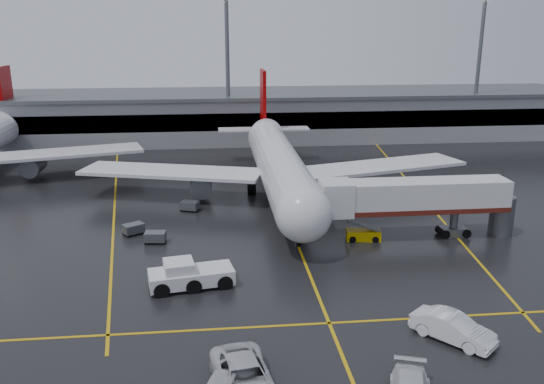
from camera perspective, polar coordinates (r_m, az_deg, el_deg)
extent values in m
plane|color=black|center=(61.80, 1.65, -2.98)|extent=(220.00, 220.00, 0.00)
cube|color=gold|center=(61.79, 1.65, -2.97)|extent=(0.25, 90.00, 0.02)
cube|color=gold|center=(41.98, 5.75, -12.94)|extent=(60.00, 0.25, 0.02)
cube|color=gold|center=(71.81, -15.48, -0.78)|extent=(9.99, 69.35, 0.02)
cube|color=gold|center=(75.38, 14.30, 0.12)|extent=(7.57, 69.64, 0.02)
cube|color=gray|center=(107.32, -1.77, 7.57)|extent=(120.00, 18.00, 8.00)
cube|color=black|center=(98.58, -1.38, 7.08)|extent=(120.00, 0.40, 3.00)
cube|color=#595B60|center=(106.74, -1.79, 9.86)|extent=(122.00, 19.00, 0.60)
cylinder|color=#595B60|center=(100.11, -4.46, 11.79)|extent=(0.70, 0.70, 25.00)
cylinder|color=#595B60|center=(110.94, 19.96, 11.33)|extent=(0.70, 0.70, 25.00)
cylinder|color=silver|center=(68.20, 0.79, 2.58)|extent=(5.20, 36.00, 5.20)
sphere|color=silver|center=(51.08, 3.18, -2.25)|extent=(5.20, 5.20, 5.20)
cone|color=silver|center=(88.51, -0.83, 6.20)|extent=(4.94, 8.00, 4.94)
cube|color=#990001|center=(88.76, -0.91, 9.43)|extent=(0.50, 5.50, 8.50)
cube|color=silver|center=(88.48, -0.83, 6.33)|extent=(14.00, 3.00, 0.25)
cube|color=silver|center=(70.06, -10.04, 2.03)|extent=(22.80, 11.83, 0.40)
cube|color=silver|center=(72.94, 10.80, 2.56)|extent=(22.80, 11.83, 0.40)
cylinder|color=#595B60|center=(69.29, -7.15, 0.79)|extent=(2.60, 4.50, 2.60)
cylinder|color=#595B60|center=(71.43, 8.27, 1.22)|extent=(2.60, 4.50, 2.60)
cylinder|color=#595B60|center=(54.95, 2.63, -4.41)|extent=(0.56, 0.56, 2.00)
cylinder|color=#595B60|center=(71.62, -2.05, 0.60)|extent=(0.56, 0.56, 2.00)
cylinder|color=#595B60|center=(72.33, 3.01, 0.75)|extent=(0.56, 0.56, 2.00)
cylinder|color=black|center=(55.15, 2.62, -4.94)|extent=(0.40, 1.10, 1.10)
cylinder|color=black|center=(71.75, -2.05, 0.26)|extent=(1.00, 1.40, 1.40)
cylinder|color=black|center=(72.45, 3.01, 0.40)|extent=(1.00, 1.40, 1.40)
cone|color=silver|center=(105.64, -24.96, 6.35)|extent=(4.94, 8.00, 4.94)
cube|color=#990001|center=(105.96, -25.12, 9.05)|extent=(0.50, 5.50, 8.50)
cube|color=silver|center=(105.61, -24.98, 6.46)|extent=(14.00, 3.00, 0.25)
cube|color=silver|center=(84.25, -20.45, 3.66)|extent=(22.80, 11.83, 0.40)
cylinder|color=#595B60|center=(84.55, -22.82, 2.47)|extent=(2.60, 4.50, 2.60)
cube|color=silver|center=(57.74, 14.38, -0.32)|extent=(18.00, 3.20, 3.00)
cube|color=#541911|center=(58.12, 14.29, -1.55)|extent=(18.00, 3.30, 0.50)
cube|color=silver|center=(55.45, 6.41, -0.59)|extent=(3.00, 3.40, 3.30)
cylinder|color=#595B60|center=(60.10, 17.77, -2.85)|extent=(0.80, 0.80, 3.00)
cube|color=#595B60|center=(60.44, 17.69, -3.79)|extent=(2.60, 1.60, 0.90)
cylinder|color=#595B60|center=(62.11, 22.04, -2.18)|extent=(2.40, 2.40, 4.00)
cylinder|color=black|center=(60.01, 16.72, -3.85)|extent=(0.90, 1.80, 0.90)
cylinder|color=black|center=(60.88, 18.64, -3.73)|extent=(0.90, 1.80, 0.90)
cube|color=silver|center=(47.16, -8.09, -8.39)|extent=(7.15, 3.84, 1.16)
cube|color=silver|center=(46.67, -9.33, -7.42)|extent=(2.69, 2.69, 0.97)
cube|color=black|center=(46.67, -9.33, -7.42)|extent=(2.42, 2.42, 0.87)
cylinder|color=black|center=(47.09, -11.15, -9.04)|extent=(1.74, 3.08, 1.26)
cylinder|color=black|center=(47.31, -8.07, -8.76)|extent=(1.74, 3.08, 1.26)
cylinder|color=black|center=(47.66, -5.04, -8.46)|extent=(1.74, 3.08, 1.26)
cube|color=#C7A406|center=(57.20, 9.14, -4.28)|extent=(3.50, 1.82, 1.02)
cube|color=#595B60|center=(56.87, 9.19, -3.35)|extent=(3.31, 1.25, 1.17)
cylinder|color=black|center=(57.14, 8.02, -4.50)|extent=(0.85, 1.65, 0.65)
cylinder|color=black|center=(57.45, 10.24, -4.49)|extent=(0.85, 1.65, 0.65)
imported|color=silver|center=(34.47, -2.78, -18.21)|extent=(4.24, 7.34, 1.92)
imported|color=white|center=(41.19, 17.67, -12.85)|extent=(5.21, 5.57, 1.87)
cube|color=#595B60|center=(56.88, -11.63, -4.39)|extent=(2.12, 1.49, 0.90)
cylinder|color=black|center=(56.75, -12.49, -5.00)|extent=(0.40, 0.20, 0.40)
cylinder|color=black|center=(56.43, -10.89, -5.02)|extent=(0.40, 0.20, 0.40)
cylinder|color=black|center=(57.66, -12.29, -4.64)|extent=(0.40, 0.20, 0.40)
cylinder|color=black|center=(57.35, -10.72, -4.66)|extent=(0.40, 0.20, 0.40)
cube|color=#595B60|center=(59.59, -13.73, -3.55)|extent=(2.39, 2.17, 0.90)
cylinder|color=black|center=(59.02, -14.19, -4.27)|extent=(0.40, 0.20, 0.40)
cylinder|color=black|center=(59.64, -12.80, -3.95)|extent=(0.40, 0.20, 0.40)
cylinder|color=black|center=(59.88, -14.60, -4.00)|extent=(0.40, 0.20, 0.40)
cylinder|color=black|center=(60.49, -13.22, -3.69)|extent=(0.40, 0.20, 0.40)
cube|color=#595B60|center=(65.79, -8.25, -1.33)|extent=(2.34, 1.95, 0.90)
cylinder|color=black|center=(65.82, -9.05, -1.79)|extent=(0.40, 0.20, 0.40)
cylinder|color=black|center=(65.19, -7.77, -1.92)|extent=(0.40, 0.20, 0.40)
cylinder|color=black|center=(66.68, -8.70, -1.53)|extent=(0.40, 0.20, 0.40)
cylinder|color=black|center=(66.06, -7.43, -1.65)|extent=(0.40, 0.20, 0.40)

